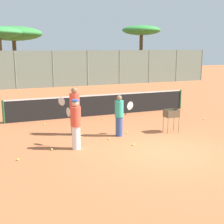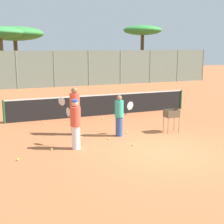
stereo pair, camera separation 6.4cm
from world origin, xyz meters
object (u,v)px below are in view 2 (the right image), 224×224
at_px(player_yellow_shirt, 75,124).
at_px(player_white_outfit, 75,111).
at_px(tennis_net, 102,105).
at_px(ball_cart, 171,115).
at_px(player_red_cap, 119,115).

bearing_deg(player_yellow_shirt, player_white_outfit, -26.89).
height_order(tennis_net, player_white_outfit, player_white_outfit).
relative_size(tennis_net, player_white_outfit, 5.04).
distance_m(tennis_net, player_yellow_shirt, 5.37).
distance_m(tennis_net, ball_cart, 4.33).
distance_m(player_white_outfit, player_red_cap, 1.77).
relative_size(player_white_outfit, player_red_cap, 1.17).
distance_m(player_red_cap, ball_cart, 2.18).
relative_size(player_white_outfit, ball_cart, 2.01).
distance_m(player_white_outfit, ball_cart, 3.88).
bearing_deg(tennis_net, player_red_cap, -99.39).
relative_size(tennis_net, player_red_cap, 5.91).
xyz_separation_m(tennis_net, player_red_cap, (-0.62, -3.78, 0.27)).
height_order(player_yellow_shirt, ball_cart, player_yellow_shirt).
xyz_separation_m(player_red_cap, player_yellow_shirt, (-1.99, -0.91, 0.05)).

